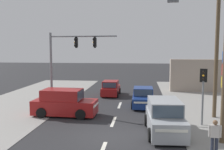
% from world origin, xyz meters
% --- Properties ---
extents(ground_plane, '(140.00, 140.00, 0.00)m').
position_xyz_m(ground_plane, '(0.00, 0.00, 0.00)').
color(ground_plane, '#28282B').
extents(lane_dash_mid, '(0.20, 2.40, 0.01)m').
position_xyz_m(lane_dash_mid, '(0.00, 3.00, 0.00)').
color(lane_dash_mid, silver).
rests_on(lane_dash_mid, ground).
extents(lane_dash_far, '(0.20, 2.40, 0.01)m').
position_xyz_m(lane_dash_far, '(0.00, 8.00, 0.00)').
color(lane_dash_far, silver).
rests_on(lane_dash_far, ground).
extents(kerb_left_verge, '(8.00, 40.00, 0.02)m').
position_xyz_m(kerb_left_verge, '(-8.50, 4.00, 0.01)').
color(kerb_left_verge, gray).
rests_on(kerb_left_verge, ground).
extents(utility_pole_foreground_right, '(3.78, 0.58, 10.12)m').
position_xyz_m(utility_pole_foreground_right, '(5.79, -0.24, 5.43)').
color(utility_pole_foreground_right, brown).
rests_on(utility_pole_foreground_right, ground).
extents(utility_pole_midground_right, '(1.80, 0.26, 10.67)m').
position_xyz_m(utility_pole_midground_right, '(6.87, 4.82, 5.58)').
color(utility_pole_midground_right, brown).
rests_on(utility_pole_midground_right, ground).
extents(traffic_signal_mast, '(5.27, 0.64, 6.00)m').
position_xyz_m(traffic_signal_mast, '(-3.89, 5.77, 4.15)').
color(traffic_signal_mast, slate).
rests_on(traffic_signal_mast, ground).
extents(pedestal_signal_right_kerb, '(0.43, 0.31, 3.56)m').
position_xyz_m(pedestal_signal_right_kerb, '(5.61, 2.82, 2.42)').
color(pedestal_signal_right_kerb, slate).
rests_on(pedestal_signal_right_kerb, ground).
extents(suv_kerbside_parked, '(2.25, 4.63, 1.90)m').
position_xyz_m(suv_kerbside_parked, '(3.13, 1.04, 0.88)').
color(suv_kerbside_parked, '#A3A8AD').
rests_on(suv_kerbside_parked, ground).
extents(sedan_crossing_left, '(1.89, 4.24, 1.56)m').
position_xyz_m(sedan_crossing_left, '(1.96, 7.95, 0.70)').
color(sedan_crossing_left, navy).
rests_on(sedan_crossing_left, ground).
extents(hatchback_oncoming_mid, '(1.80, 3.65, 1.53)m').
position_xyz_m(hatchback_oncoming_mid, '(-1.30, 12.54, 0.70)').
color(hatchback_oncoming_mid, maroon).
rests_on(hatchback_oncoming_mid, ground).
extents(suv_receding_far, '(4.60, 2.19, 1.90)m').
position_xyz_m(suv_receding_far, '(-3.67, 4.17, 0.88)').
color(suv_receding_far, maroon).
rests_on(suv_receding_far, ground).
extents(pedestrian_at_kerb, '(0.56, 0.25, 1.63)m').
position_xyz_m(pedestrian_at_kerb, '(5.09, -1.91, 0.93)').
color(pedestrian_at_kerb, '#232838').
rests_on(pedestrian_at_kerb, ground).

